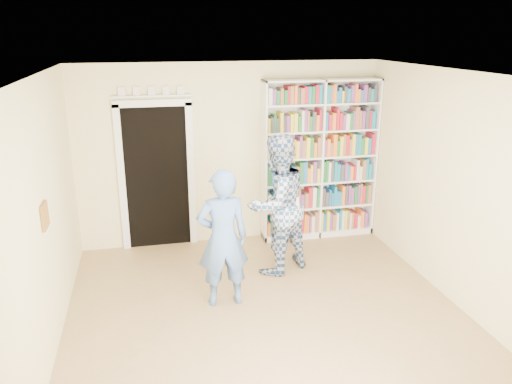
# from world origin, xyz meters

# --- Properties ---
(floor) EXTENTS (5.00, 5.00, 0.00)m
(floor) POSITION_xyz_m (0.00, 0.00, 0.00)
(floor) COLOR #977549
(floor) RESTS_ON ground
(ceiling) EXTENTS (5.00, 5.00, 0.00)m
(ceiling) POSITION_xyz_m (0.00, 0.00, 2.70)
(ceiling) COLOR white
(ceiling) RESTS_ON wall_back
(wall_back) EXTENTS (4.50, 0.00, 4.50)m
(wall_back) POSITION_xyz_m (0.00, 2.50, 1.35)
(wall_back) COLOR beige
(wall_back) RESTS_ON floor
(wall_left) EXTENTS (0.00, 5.00, 5.00)m
(wall_left) POSITION_xyz_m (-2.25, 0.00, 1.35)
(wall_left) COLOR beige
(wall_left) RESTS_ON floor
(wall_right) EXTENTS (0.00, 5.00, 5.00)m
(wall_right) POSITION_xyz_m (2.25, 0.00, 1.35)
(wall_right) COLOR beige
(wall_right) RESTS_ON floor
(bookshelf) EXTENTS (1.78, 0.33, 2.44)m
(bookshelf) POSITION_xyz_m (1.35, 2.34, 1.23)
(bookshelf) COLOR white
(bookshelf) RESTS_ON floor
(doorway) EXTENTS (1.10, 0.08, 2.43)m
(doorway) POSITION_xyz_m (-1.10, 2.48, 1.18)
(doorway) COLOR black
(doorway) RESTS_ON floor
(wall_art) EXTENTS (0.03, 0.25, 0.25)m
(wall_art) POSITION_xyz_m (-2.23, 0.20, 1.40)
(wall_art) COLOR brown
(wall_art) RESTS_ON wall_left
(man_blue) EXTENTS (0.62, 0.41, 1.66)m
(man_blue) POSITION_xyz_m (-0.43, 0.58, 0.83)
(man_blue) COLOR #5073B2
(man_blue) RESTS_ON floor
(man_plaid) EXTENTS (1.13, 1.05, 1.87)m
(man_plaid) POSITION_xyz_m (0.40, 1.28, 0.94)
(man_plaid) COLOR navy
(man_plaid) RESTS_ON floor
(paper_sheet) EXTENTS (0.20, 0.03, 0.28)m
(paper_sheet) POSITION_xyz_m (0.55, 1.12, 0.94)
(paper_sheet) COLOR white
(paper_sheet) RESTS_ON man_plaid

